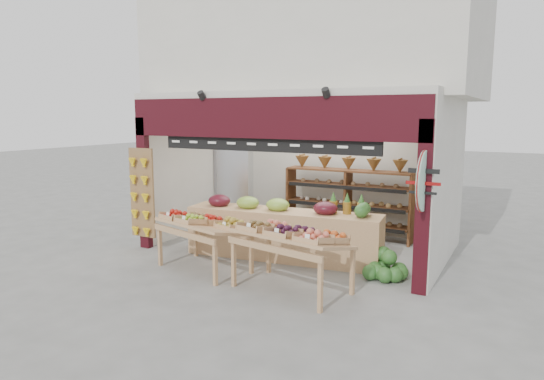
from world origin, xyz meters
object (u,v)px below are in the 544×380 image
(mid_counter, at_px, (282,232))
(watermelon_pile, at_px, (386,268))
(cardboard_stack, at_px, (260,226))
(display_table_left, at_px, (201,223))
(refrigerator, at_px, (236,183))
(back_shelving, at_px, (348,188))
(display_table_right, at_px, (292,236))

(mid_counter, height_order, watermelon_pile, mid_counter)
(cardboard_stack, relative_size, display_table_left, 0.58)
(refrigerator, bearing_deg, cardboard_stack, -58.26)
(back_shelving, xyz_separation_m, cardboard_stack, (-1.69, -0.95, -0.85))
(cardboard_stack, bearing_deg, display_table_left, -86.28)
(back_shelving, bearing_deg, refrigerator, 178.39)
(mid_counter, xyz_separation_m, watermelon_pile, (2.05, -0.21, -0.33))
(display_table_right, relative_size, watermelon_pile, 2.73)
(mid_counter, bearing_deg, display_table_right, -57.82)
(cardboard_stack, xyz_separation_m, display_table_left, (0.15, -2.38, 0.55))
(refrigerator, bearing_deg, display_table_right, -67.16)
(display_table_left, distance_m, display_table_right, 1.92)
(display_table_left, relative_size, watermelon_pile, 2.60)
(back_shelving, distance_m, refrigerator, 2.98)
(refrigerator, distance_m, watermelon_pile, 5.18)
(cardboard_stack, xyz_separation_m, display_table_right, (2.06, -2.64, 0.62))
(display_table_right, bearing_deg, watermelon_pile, 47.12)
(display_table_left, xyz_separation_m, display_table_right, (1.91, -0.26, 0.07))
(back_shelving, distance_m, mid_counter, 2.29)
(display_table_right, bearing_deg, mid_counter, 122.18)
(cardboard_stack, relative_size, watermelon_pile, 1.50)
(back_shelving, xyz_separation_m, watermelon_pile, (1.52, -2.36, -0.93))
(mid_counter, xyz_separation_m, display_table_right, (0.91, -1.45, 0.37))
(display_table_right, distance_m, watermelon_pile, 1.82)
(back_shelving, bearing_deg, display_table_right, -84.08)
(display_table_left, height_order, display_table_right, display_table_right)
(refrigerator, distance_m, mid_counter, 3.34)
(display_table_left, bearing_deg, display_table_right, -7.67)
(refrigerator, relative_size, mid_counter, 0.53)
(refrigerator, height_order, watermelon_pile, refrigerator)
(mid_counter, bearing_deg, display_table_left, -129.94)
(refrigerator, relative_size, watermelon_pile, 2.85)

